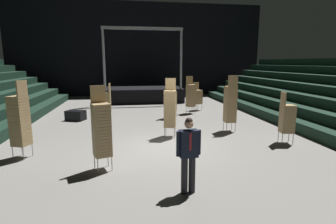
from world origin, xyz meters
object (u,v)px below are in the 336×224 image
chair_stack_front_right (230,104)px  chair_stack_rear_right (191,95)px  chair_stack_front_left (198,96)px  equipment_road_case (76,115)px  chair_stack_mid_right (170,108)px  chair_stack_rear_centre (101,129)px  chair_stack_rear_left (287,118)px  man_with_tie (189,151)px  chair_stack_mid_centre (20,120)px  chair_stack_aisle_left (171,100)px  stage_riser (143,93)px  chair_stack_mid_left (106,102)px

chair_stack_front_right → chair_stack_rear_right: (-0.69, 4.17, -0.13)m
chair_stack_front_left → equipment_road_case: bearing=-6.8°
chair_stack_front_right → chair_stack_mid_right: size_ratio=1.04×
chair_stack_front_left → chair_stack_rear_centre: size_ratio=0.74×
chair_stack_front_right → equipment_road_case: size_ratio=2.66×
chair_stack_front_left → chair_stack_rear_left: size_ratio=0.91×
chair_stack_rear_left → man_with_tie: bearing=-43.4°
chair_stack_mid_centre → chair_stack_aisle_left: chair_stack_mid_centre is taller
stage_riser → chair_stack_front_right: stage_riser is taller
chair_stack_rear_left → chair_stack_rear_right: 6.45m
chair_stack_rear_centre → equipment_road_case: size_ratio=2.56×
chair_stack_mid_left → chair_stack_rear_right: chair_stack_rear_right is taller
chair_stack_mid_right → chair_stack_front_left: bearing=-99.6°
chair_stack_mid_right → equipment_road_case: chair_stack_mid_right is taller
chair_stack_rear_right → chair_stack_rear_centre: (-4.32, -7.57, 0.08)m
chair_stack_front_left → chair_stack_rear_centre: (-4.99, -8.52, 0.29)m
chair_stack_front_left → chair_stack_front_right: bearing=68.6°
man_with_tie → equipment_road_case: 9.25m
chair_stack_rear_centre → chair_stack_rear_right: bearing=-138.8°
chair_stack_front_left → chair_stack_rear_left: bearing=79.5°
man_with_tie → chair_stack_front_left: man_with_tie is taller
chair_stack_mid_right → chair_stack_aisle_left: bearing=-84.9°
equipment_road_case → chair_stack_aisle_left: bearing=-2.8°
stage_riser → man_with_tie: bearing=-89.6°
chair_stack_mid_left → equipment_road_case: size_ratio=2.09×
man_with_tie → chair_stack_rear_centre: 2.61m
chair_stack_rear_left → chair_stack_front_left: bearing=-157.6°
chair_stack_front_left → chair_stack_mid_centre: chair_stack_mid_centre is taller
chair_stack_mid_centre → chair_stack_aisle_left: bearing=-26.2°
man_with_tie → chair_stack_rear_left: size_ratio=0.93×
stage_riser → chair_stack_front_left: (3.09, -4.32, 0.26)m
man_with_tie → chair_stack_mid_left: chair_stack_mid_left is taller
stage_riser → chair_stack_rear_left: bearing=-68.5°
chair_stack_mid_centre → stage_riser: bearing=-0.0°
man_with_tie → chair_stack_aisle_left: bearing=-102.9°
chair_stack_mid_right → equipment_road_case: bearing=-25.7°
chair_stack_front_left → chair_stack_front_right: size_ratio=0.72×
chair_stack_mid_centre → chair_stack_rear_centre: (2.53, -1.33, -0.04)m
chair_stack_front_right → chair_stack_mid_left: 6.14m
chair_stack_front_left → equipment_road_case: chair_stack_front_left is taller
chair_stack_mid_right → chair_stack_rear_left: chair_stack_mid_right is taller
chair_stack_aisle_left → man_with_tie: bearing=22.4°
chair_stack_mid_right → chair_stack_mid_centre: size_ratio=0.96×
chair_stack_rear_right → equipment_road_case: (-6.22, -0.87, -0.82)m
chair_stack_rear_right → chair_stack_mid_centre: bearing=29.7°
chair_stack_mid_left → chair_stack_aisle_left: same height
man_with_tie → chair_stack_mid_centre: (-4.54, 2.99, 0.21)m
chair_stack_mid_left → chair_stack_rear_right: 4.79m
chair_stack_mid_right → chair_stack_mid_centre: bearing=34.0°
stage_riser → chair_stack_front_left: bearing=-54.4°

